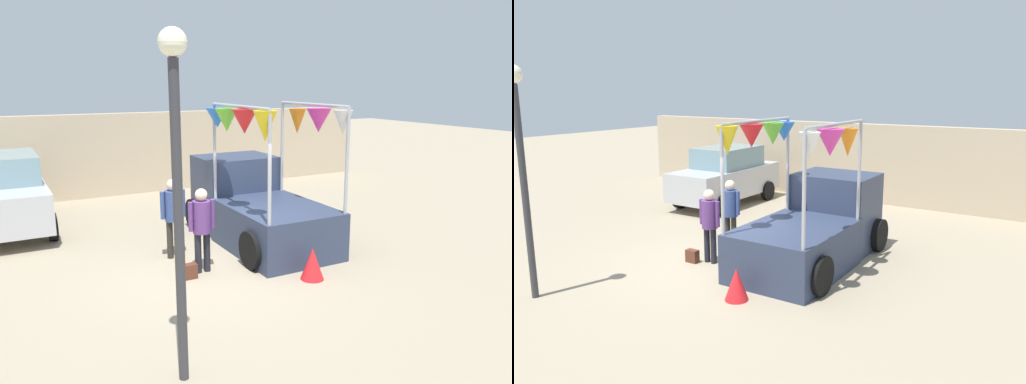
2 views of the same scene
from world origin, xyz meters
The scene contains 9 objects.
ground_plane centered at (0.00, 0.00, 0.00)m, with size 60.00×60.00×0.00m, color gray.
vendor_truck centered at (1.58, 1.45, 0.89)m, with size 2.37×4.08×3.13m.
parked_car centered at (-3.41, 4.76, 0.94)m, with size 1.88×4.00×1.88m.
person_customer centered at (-0.27, 0.03, 0.99)m, with size 0.53×0.34×1.64m.
person_vendor centered at (-0.48, 1.06, 1.00)m, with size 0.53×0.34×1.66m.
handbag centered at (-0.62, -0.17, 0.14)m, with size 0.28×0.16×0.28m, color #592D1E.
street_lamp centered at (-1.83, -3.14, 2.69)m, with size 0.32×0.32×4.15m.
brick_boundary_wall centered at (0.00, 7.56, 1.30)m, with size 18.00×0.36×2.60m, color tan.
folded_kite_bundle_crimson centered at (1.37, -1.27, 0.30)m, with size 0.44×0.44×0.60m, color red.
Camera 1 is at (-3.66, -8.40, 3.58)m, focal length 35.00 mm.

